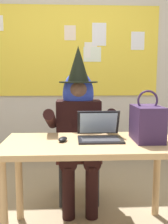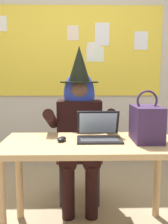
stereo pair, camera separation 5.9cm
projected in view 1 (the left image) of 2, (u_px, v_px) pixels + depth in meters
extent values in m
cube|color=beige|center=(70.00, 65.00, 3.47)|extent=(6.74, 0.10, 2.75)
cube|color=yellow|center=(70.00, 51.00, 3.39)|extent=(2.40, 0.02, 1.20)
cube|color=white|center=(138.00, 41.00, 3.40)|extent=(0.18, 0.01, 0.24)
cube|color=#F4E0C6|center=(70.00, 33.00, 3.34)|extent=(0.15, 0.01, 0.19)
cube|color=white|center=(91.00, 50.00, 3.39)|extent=(0.18, 0.01, 0.20)
cube|color=white|center=(92.00, 54.00, 3.40)|extent=(0.24, 0.01, 0.20)
cube|color=white|center=(99.00, 34.00, 3.36)|extent=(0.19, 0.00, 0.30)
cube|color=tan|center=(91.00, 144.00, 1.84)|extent=(1.30, 0.62, 0.04)
cylinder|color=tan|center=(3.00, 211.00, 1.62)|extent=(0.06, 0.06, 0.70)
cylinder|color=tan|center=(19.00, 180.00, 2.11)|extent=(0.06, 0.06, 0.70)
cylinder|color=tan|center=(157.00, 177.00, 2.17)|extent=(0.06, 0.06, 0.70)
cube|color=#4C1E19|center=(79.00, 155.00, 2.46)|extent=(0.42, 0.42, 0.04)
cube|color=#4C1E19|center=(78.00, 127.00, 2.62)|extent=(0.38, 0.04, 0.45)
cylinder|color=#262628|center=(97.00, 185.00, 2.34)|extent=(0.04, 0.04, 0.43)
cylinder|color=#262628|center=(61.00, 185.00, 2.32)|extent=(0.04, 0.04, 0.43)
cylinder|color=#262628|center=(94.00, 171.00, 2.67)|extent=(0.04, 0.04, 0.43)
cylinder|color=#262628|center=(62.00, 172.00, 2.65)|extent=(0.04, 0.04, 0.43)
cylinder|color=black|center=(92.00, 192.00, 2.14)|extent=(0.11, 0.11, 0.47)
cylinder|color=black|center=(68.00, 193.00, 2.13)|extent=(0.11, 0.11, 0.47)
cylinder|color=black|center=(90.00, 156.00, 2.27)|extent=(0.15, 0.42, 0.15)
cylinder|color=black|center=(68.00, 157.00, 2.26)|extent=(0.15, 0.42, 0.15)
cube|color=black|center=(78.00, 127.00, 2.44)|extent=(0.42, 0.26, 0.52)
cylinder|color=black|center=(108.00, 119.00, 2.21)|extent=(0.09, 0.46, 0.24)
cylinder|color=black|center=(51.00, 120.00, 2.18)|extent=(0.09, 0.46, 0.24)
sphere|color=brown|center=(78.00, 90.00, 2.39)|extent=(0.20, 0.20, 0.20)
ellipsoid|color=blue|center=(78.00, 94.00, 2.43)|extent=(0.30, 0.22, 0.44)
cylinder|color=black|center=(78.00, 82.00, 2.38)|extent=(0.37, 0.37, 0.01)
cone|color=black|center=(78.00, 64.00, 2.36)|extent=(0.21, 0.21, 0.34)
cube|color=black|center=(100.00, 140.00, 1.87)|extent=(0.33, 0.21, 0.01)
cube|color=#333338|center=(100.00, 139.00, 1.87)|extent=(0.28, 0.15, 0.00)
cube|color=black|center=(98.00, 122.00, 2.00)|extent=(0.33, 0.09, 0.20)
cube|color=#99B7E0|center=(98.00, 123.00, 1.99)|extent=(0.29, 0.08, 0.17)
ellipsoid|color=black|center=(63.00, 139.00, 1.85)|extent=(0.09, 0.12, 0.03)
cube|color=#38234C|center=(147.00, 123.00, 1.86)|extent=(0.20, 0.30, 0.26)
torus|color=#38234C|center=(148.00, 101.00, 1.84)|extent=(0.16, 0.02, 0.16)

